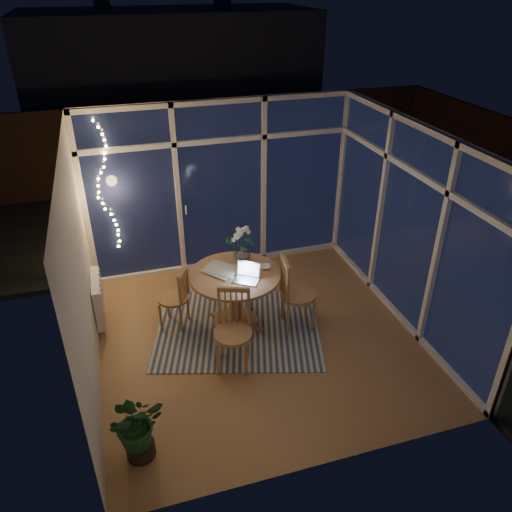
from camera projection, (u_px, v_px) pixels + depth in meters
name	position (u px, v px, depth m)	size (l,w,h in m)	color
floor	(260.00, 337.00, 6.45)	(4.00, 4.00, 0.00)	#9A7343
ceiling	(261.00, 140.00, 5.15)	(4.00, 4.00, 0.00)	white
wall_back	(221.00, 187.00, 7.46)	(4.00, 0.04, 2.60)	silver
wall_front	(333.00, 362.00, 4.14)	(4.00, 0.04, 2.60)	silver
wall_left	(81.00, 276.00, 5.29)	(0.04, 4.00, 2.60)	silver
wall_right	(411.00, 227.00, 6.30)	(0.04, 4.00, 2.60)	silver
window_wall_back	(221.00, 188.00, 7.42)	(4.00, 0.10, 2.60)	white
window_wall_right	(409.00, 227.00, 6.29)	(0.10, 4.00, 2.60)	white
radiator	(98.00, 298.00, 6.50)	(0.10, 0.70, 0.58)	white
fairy_lights	(105.00, 188.00, 6.83)	(0.24, 0.10, 1.85)	#FAD164
garden_patio	(213.00, 193.00, 10.75)	(12.00, 6.00, 0.10)	black
garden_fence	(183.00, 145.00, 10.55)	(11.00, 0.08, 1.80)	#371A14
neighbour_roof	(171.00, 58.00, 12.47)	(7.00, 3.00, 2.20)	#35373F
garden_shrubs	(160.00, 208.00, 8.84)	(0.90, 0.90, 0.90)	black
rug	(238.00, 328.00, 6.60)	(2.13, 1.70, 0.01)	beige
dining_table	(235.00, 300.00, 6.49)	(1.16, 1.16, 0.79)	#9A6E45
chair_left	(173.00, 297.00, 6.45)	(0.41, 0.41, 0.89)	#9A6E45
chair_right	(298.00, 293.00, 6.39)	(0.49, 0.49, 1.05)	#9A6E45
chair_front	(233.00, 332.00, 5.73)	(0.47, 0.47, 1.02)	#9A6E45
laptop	(246.00, 273.00, 6.09)	(0.31, 0.27, 0.22)	silver
flower_vase	(242.00, 255.00, 6.49)	(0.20, 0.20, 0.21)	silver
bowl	(265.00, 267.00, 6.40)	(0.15, 0.15, 0.04)	white
newspapers	(222.00, 270.00, 6.35)	(0.41, 0.31, 0.02)	beige
phone	(238.00, 275.00, 6.25)	(0.12, 0.06, 0.01)	black
potted_plant	(137.00, 428.00, 4.70)	(0.54, 0.47, 0.76)	#1A4924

